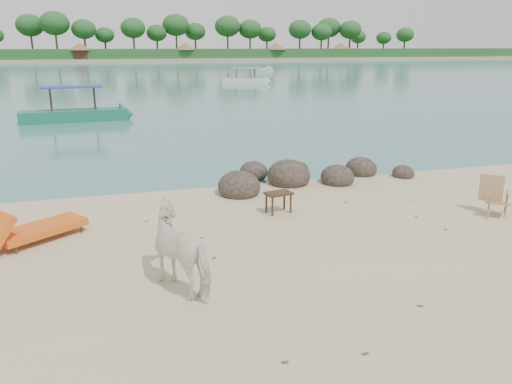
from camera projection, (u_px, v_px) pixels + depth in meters
water at (127, 68)px, 92.06m from camera, size 400.00×400.00×0.00m
far_shore at (117, 58)px, 165.78m from camera, size 420.00×90.00×1.40m
far_scenery at (119, 49)px, 134.21m from camera, size 420.00×18.00×9.50m
boulders at (297, 177)px, 14.89m from camera, size 6.32×2.87×0.95m
cow at (186, 250)px, 8.32m from camera, size 1.46×1.82×1.40m
side_table at (278, 204)px, 12.20m from camera, size 0.70×0.53×0.51m
lounge_chair at (41, 225)px, 10.50m from camera, size 2.29×1.96×0.68m
deck_chair at (498, 198)px, 11.91m from camera, size 0.88×0.88×0.93m
boat_near at (72, 92)px, 27.13m from camera, size 6.42×1.86×3.08m
boat_mid at (245, 70)px, 54.65m from camera, size 5.70×3.06×2.73m
boat_far at (265, 69)px, 79.14m from camera, size 4.24×5.33×0.65m
dead_leaves at (355, 251)px, 10.01m from camera, size 7.18×6.26×0.00m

